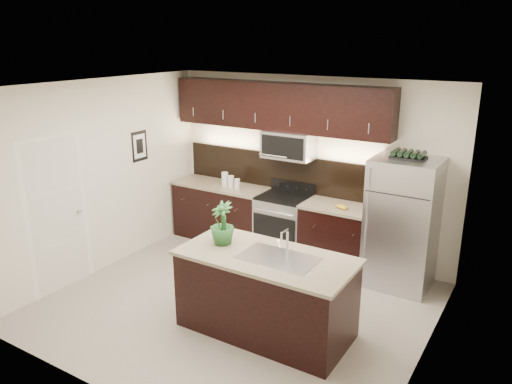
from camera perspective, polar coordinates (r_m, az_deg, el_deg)
ground at (r=6.45m, az=-2.22°, el=-12.74°), size 4.50×4.50×0.00m
room_walls at (r=5.82m, az=-3.53°, el=2.02°), size 4.52×4.02×2.71m
counter_run at (r=7.77m, az=1.86°, el=-3.50°), size 3.51×0.65×0.94m
upper_fixtures at (r=7.45m, az=2.73°, el=8.90°), size 3.49×0.40×1.66m
island at (r=5.71m, az=1.13°, el=-11.51°), size 1.96×0.96×0.94m
sink_faucet at (r=5.44m, az=2.59°, el=-7.38°), size 0.84×0.50×0.28m
refrigerator at (r=6.86m, az=16.37°, el=-3.45°), size 0.85×0.76×1.75m
wine_rack at (r=6.61m, az=17.05°, el=4.08°), size 0.43×0.27×0.10m
plant at (r=5.72m, az=-3.91°, el=-3.57°), size 0.35×0.35×0.50m
canisters at (r=7.92m, az=-3.05°, el=1.26°), size 0.34×0.12×0.23m
french_press at (r=6.91m, az=13.49°, el=-1.41°), size 0.12×0.12×0.34m
bananas at (r=7.07m, az=9.55°, el=-1.57°), size 0.22×0.20×0.06m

